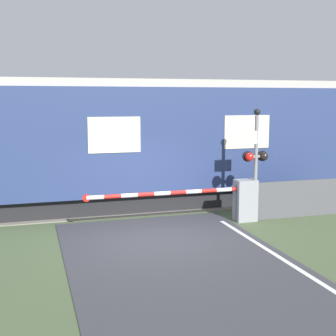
# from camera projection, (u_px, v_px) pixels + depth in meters

# --- Properties ---
(ground_plane) EXTENTS (80.00, 80.00, 0.00)m
(ground_plane) POSITION_uv_depth(u_px,v_px,m) (158.00, 238.00, 11.83)
(ground_plane) COLOR #475638
(track_bed) EXTENTS (36.00, 3.20, 0.13)m
(track_bed) POSITION_uv_depth(u_px,v_px,m) (127.00, 204.00, 15.51)
(track_bed) COLOR slate
(track_bed) RESTS_ON ground_plane
(train) EXTENTS (15.32, 3.12, 4.08)m
(train) POSITION_uv_depth(u_px,v_px,m) (106.00, 143.00, 15.02)
(train) COLOR black
(train) RESTS_ON ground_plane
(crossing_barrier) EXTENTS (4.94, 0.44, 1.20)m
(crossing_barrier) POSITION_uv_depth(u_px,v_px,m) (235.00, 199.00, 13.34)
(crossing_barrier) COLOR gray
(crossing_barrier) RESTS_ON ground_plane
(signal_post) EXTENTS (0.76, 0.26, 3.22)m
(signal_post) POSITION_uv_depth(u_px,v_px,m) (256.00, 158.00, 13.24)
(signal_post) COLOR gray
(signal_post) RESTS_ON ground_plane
(roadside_fence) EXTENTS (3.39, 0.06, 1.10)m
(roadside_fence) POSITION_uv_depth(u_px,v_px,m) (289.00, 199.00, 13.82)
(roadside_fence) COLOR #4C4C51
(roadside_fence) RESTS_ON ground_plane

